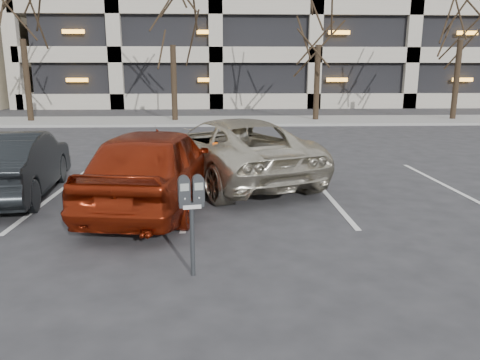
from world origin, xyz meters
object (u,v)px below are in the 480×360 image
parking_meter (191,201)px  suv_silver (231,149)px  car_red (155,167)px  car_dark (14,164)px

parking_meter → suv_silver: size_ratio=0.22×
car_red → car_dark: (-2.94, 0.86, -0.10)m
parking_meter → car_red: 3.17m
parking_meter → suv_silver: 5.23m
parking_meter → car_dark: (-3.78, 3.91, -0.29)m
car_red → suv_silver: bearing=-115.9°
suv_silver → car_red: size_ratio=1.27×
parking_meter → suv_silver: bearing=71.7°
suv_silver → car_dark: 4.56m
parking_meter → suv_silver: suv_silver is taller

